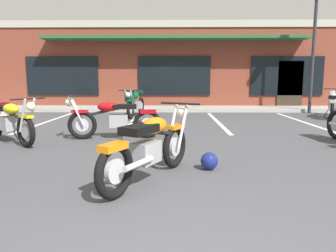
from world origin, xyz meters
TOP-DOWN VIEW (x-y plane):
  - ground_plane at (0.00, 3.87)m, footprint 80.00×80.00m
  - sidewalk_kerb at (0.00, 11.99)m, footprint 22.00×1.80m
  - brick_storefront_building at (0.00, 15.76)m, footprint 18.59×7.08m
  - painted_stall_lines at (0.00, 8.39)m, footprint 8.11×4.80m
  - motorcycle_foreground_classic at (-0.37, 2.65)m, footprint 1.25×1.92m
  - motorcycle_red_sportbike at (-3.48, 5.06)m, footprint 1.76×1.52m
  - motorcycle_black_cruiser at (-1.38, 5.56)m, footprint 2.10×0.71m
  - motorcycle_green_cafe_racer at (-1.39, 9.61)m, footprint 0.73×2.10m
  - motorcycle_orange_scrambler at (5.45, 9.51)m, footprint 1.23×1.94m
  - helmet_on_pavement at (0.47, 3.15)m, footprint 0.26×0.26m
  - parking_lot_lamp_post at (5.27, 10.78)m, footprint 0.24×0.76m

SIDE VIEW (x-z plane):
  - ground_plane at x=0.00m, z-range 0.00..0.00m
  - painted_stall_lines at x=0.00m, z-range 0.00..0.01m
  - sidewalk_kerb at x=0.00m, z-range 0.00..0.14m
  - helmet_on_pavement at x=0.47m, z-range 0.00..0.26m
  - motorcycle_foreground_classic at x=-0.37m, z-range -0.03..0.95m
  - motorcycle_red_sportbike at x=-3.48m, z-range -0.03..0.95m
  - motorcycle_black_cruiser at x=-1.38m, z-range -0.03..0.95m
  - motorcycle_orange_scrambler at x=5.45m, z-range -0.03..0.95m
  - motorcycle_green_cafe_racer at x=-1.39m, z-range 0.04..1.02m
  - brick_storefront_building at x=0.00m, z-range 0.00..3.84m
  - parking_lot_lamp_post at x=5.27m, z-range 0.71..5.27m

